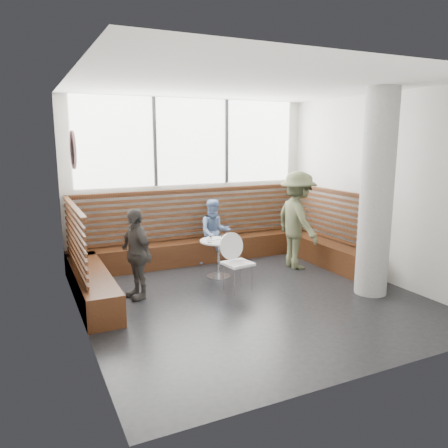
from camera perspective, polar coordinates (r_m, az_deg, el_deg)
name	(u,v)px	position (r m, az deg, el deg)	size (l,w,h in m)	color
room	(253,196)	(6.52, 3.75, 3.65)	(5.00, 5.00, 3.20)	silver
booth	(207,247)	(8.31, -2.28, -3.07)	(5.00, 2.50, 1.44)	#3C1F0F
concrete_column	(377,194)	(7.14, 19.30, 3.70)	(0.50, 0.50, 3.20)	gray
wall_art	(73,150)	(6.08, -19.13, 9.13)	(0.50, 0.50, 0.03)	white
cafe_table	(219,251)	(7.75, -0.72, -3.52)	(0.66, 0.66, 0.68)	silver
cafe_chair	(236,257)	(7.11, 1.55, -4.33)	(0.45, 0.44, 0.94)	white
adult_man	(297,220)	(8.36, 9.57, 0.49)	(1.19, 0.69, 1.85)	#53583A
child_back	(215,232)	(8.52, -1.24, -1.08)	(0.63, 0.49, 1.29)	#6A84B8
child_left	(136,254)	(6.86, -11.41, -3.80)	(0.83, 0.34, 1.41)	#413E3B
plate_near	(211,239)	(7.74, -1.72, -2.03)	(0.19, 0.19, 0.01)	white
plate_far	(218,238)	(7.84, -0.76, -1.85)	(0.19, 0.19, 0.01)	white
glass_left	(210,239)	(7.53, -1.88, -2.00)	(0.07, 0.07, 0.12)	white
glass_mid	(223,237)	(7.71, -0.15, -1.71)	(0.07, 0.07, 0.11)	white
glass_right	(227,236)	(7.73, 0.39, -1.64)	(0.07, 0.07, 0.12)	white
menu_card	(227,242)	(7.59, 0.42, -2.32)	(0.22, 0.15, 0.00)	#A5C64C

